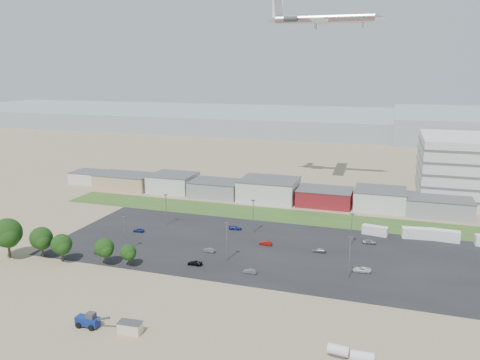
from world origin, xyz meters
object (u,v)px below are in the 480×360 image
at_px(box_trailer_a, 375,230).
at_px(parked_car_7, 266,243).
at_px(parked_car_6, 235,228).
at_px(telehandler, 88,320).
at_px(parked_car_3, 195,263).
at_px(parked_car_12, 319,250).
at_px(parked_car_13, 250,271).
at_px(parked_car_10, 101,252).
at_px(storage_tank_nw, 338,350).
at_px(portable_shed, 130,327).
at_px(airliner, 324,19).
at_px(parked_car_5, 139,230).
at_px(parked_car_0, 362,270).
at_px(parked_car_4, 209,250).
at_px(parked_car_8, 370,242).
at_px(tree_far_left, 8,236).

bearing_deg(box_trailer_a, parked_car_7, -137.83).
bearing_deg(parked_car_6, telehandler, 163.77).
xyz_separation_m(parked_car_3, parked_car_12, (29.54, 18.99, -0.02)).
xyz_separation_m(parked_car_7, parked_car_13, (1.25, -20.06, -0.06)).
xyz_separation_m(parked_car_10, parked_car_13, (43.14, 0.50, 0.01)).
bearing_deg(parked_car_13, storage_tank_nw, 42.15).
xyz_separation_m(portable_shed, airliner, (16.82, 127.12, 68.83)).
bearing_deg(telehandler, parked_car_5, 110.00).
distance_m(airliner, parked_car_0, 111.74).
bearing_deg(storage_tank_nw, box_trailer_a, 86.86).
bearing_deg(storage_tank_nw, parked_car_6, 123.46).
xyz_separation_m(box_trailer_a, parked_car_7, (-29.96, -18.93, -0.80)).
bearing_deg(parked_car_5, box_trailer_a, 100.43).
height_order(airliner, parked_car_5, airliner).
xyz_separation_m(portable_shed, parked_car_0, (40.86, 42.89, -0.54)).
relative_size(telehandler, parked_car_3, 1.92).
relative_size(parked_car_4, parked_car_5, 1.00).
relative_size(parked_car_7, parked_car_12, 0.99).
bearing_deg(parked_car_7, parked_car_10, -60.21).
bearing_deg(parked_car_10, parked_car_8, -69.37).
relative_size(box_trailer_a, parked_car_4, 2.16).
height_order(parked_car_0, parked_car_3, parked_car_0).
bearing_deg(parked_car_5, parked_car_0, 76.85).
bearing_deg(parked_car_4, parked_car_8, 123.48).
xyz_separation_m(parked_car_0, parked_car_6, (-40.71, 20.97, -0.03)).
bearing_deg(airliner, parked_car_7, -94.85).
height_order(airliner, parked_car_13, airliner).
relative_size(airliner, parked_car_5, 13.65).
relative_size(telehandler, parked_car_0, 1.68).
distance_m(parked_car_4, parked_car_8, 47.18).
height_order(parked_car_5, parked_car_10, parked_car_5).
bearing_deg(parked_car_12, parked_car_13, -36.31).
bearing_deg(parked_car_10, telehandler, -152.56).
height_order(box_trailer_a, parked_car_5, box_trailer_a).
distance_m(portable_shed, parked_car_0, 59.24).
bearing_deg(parked_car_13, parked_car_4, -122.78).
bearing_deg(parked_car_3, parked_car_6, 176.69).
bearing_deg(parked_car_12, parked_car_6, -111.07).
height_order(parked_car_6, parked_car_13, parked_car_6).
height_order(storage_tank_nw, box_trailer_a, box_trailer_a).
bearing_deg(parked_car_10, parked_car_0, -84.94).
bearing_deg(parked_car_6, parked_car_12, -119.15).
xyz_separation_m(portable_shed, storage_tank_nw, (39.18, 4.80, -0.04)).
bearing_deg(parked_car_7, parked_car_5, -84.62).
bearing_deg(box_trailer_a, portable_shed, -110.76).
bearing_deg(portable_shed, parked_car_13, 63.24).
xyz_separation_m(parked_car_8, parked_car_13, (-27.55, -30.52, -0.09)).
xyz_separation_m(parked_car_7, parked_car_12, (15.60, -0.62, -0.07)).
distance_m(parked_car_3, parked_car_6, 30.01).
relative_size(tree_far_left, parked_car_13, 3.69).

